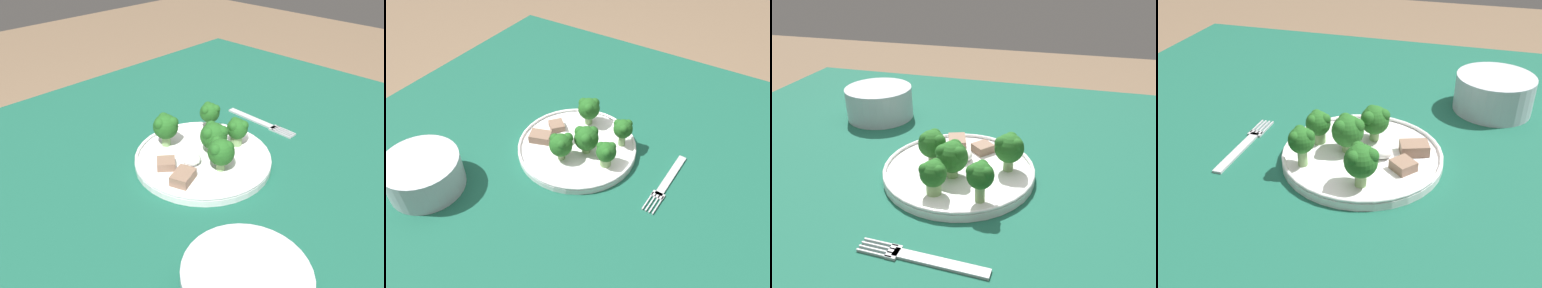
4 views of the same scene
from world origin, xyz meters
The scene contains 12 objects.
table centered at (0.00, 0.00, 0.63)m, with size 1.13×1.10×0.72m.
dinner_plate centered at (0.05, -0.05, 0.73)m, with size 0.25×0.25×0.02m.
fork centered at (-0.14, -0.06, 0.72)m, with size 0.02×0.17×0.00m.
cream_bowl centered at (0.25, 0.19, 0.76)m, with size 0.14×0.14×0.07m.
broccoli_floret_near_rim_left centered at (0.03, -0.05, 0.77)m, with size 0.05×0.05×0.06m.
broccoli_floret_center_left centered at (0.06, 0.00, 0.77)m, with size 0.05×0.05×0.06m.
broccoli_floret_back_left centered at (-0.02, -0.03, 0.77)m, with size 0.04×0.04×0.05m.
broccoli_floret_front_left centered at (0.07, -0.13, 0.78)m, with size 0.05×0.05×0.06m.
broccoli_floret_center_back centered at (-0.02, -0.10, 0.78)m, with size 0.04×0.04×0.06m.
meat_slice_front_slice centered at (0.13, -0.02, 0.74)m, with size 0.05×0.04×0.02m.
meat_slice_middle_slice centered at (0.12, -0.07, 0.74)m, with size 0.04×0.04×0.02m.
sauce_dollop centered at (0.08, -0.05, 0.74)m, with size 0.03×0.03×0.02m.
Camera 2 is at (-0.26, 0.45, 1.27)m, focal length 35.00 mm.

